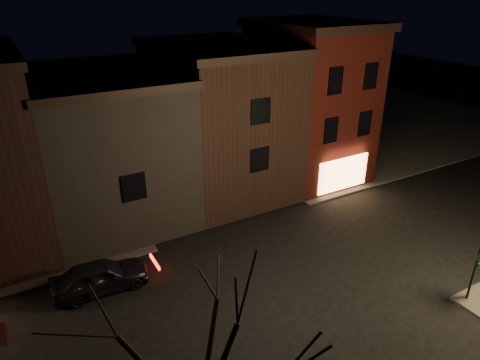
{
  "coord_description": "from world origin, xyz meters",
  "views": [
    {
      "loc": [
        -10.52,
        -13.43,
        12.83
      ],
      "look_at": [
        -0.27,
        4.59,
        3.2
      ],
      "focal_mm": 32.0,
      "sensor_mm": 36.0,
      "label": 1
    }
  ],
  "objects": [
    {
      "name": "bare_tree_left",
      "position": [
        -8.0,
        -7.0,
        5.43
      ],
      "size": [
        5.6,
        5.6,
        7.5
      ],
      "color": "black",
      "rests_on": "sidewalk_near_left"
    },
    {
      "name": "parked_car_a",
      "position": [
        -8.26,
        3.35,
        0.73
      ],
      "size": [
        4.36,
        1.88,
        1.47
      ],
      "primitive_type": "imported",
      "rotation": [
        0.0,
        0.0,
        1.54
      ],
      "color": "black",
      "rests_on": "ground"
    },
    {
      "name": "ground",
      "position": [
        0.0,
        0.0,
        0.0
      ],
      "size": [
        120.0,
        120.0,
        0.0
      ],
      "primitive_type": "plane",
      "color": "black",
      "rests_on": "ground"
    },
    {
      "name": "row_building_b",
      "position": [
        -5.75,
        10.5,
        4.33
      ],
      "size": [
        7.8,
        10.3,
        8.4
      ],
      "color": "black",
      "rests_on": "ground"
    },
    {
      "name": "sidewalk_far_right",
      "position": [
        20.0,
        20.0,
        0.06
      ],
      "size": [
        30.0,
        30.0,
        0.12
      ],
      "primitive_type": "cube",
      "color": "#2D2B28",
      "rests_on": "ground"
    },
    {
      "name": "corner_building",
      "position": [
        8.0,
        9.47,
        5.4
      ],
      "size": [
        6.5,
        8.5,
        10.5
      ],
      "color": "#4B110D",
      "rests_on": "ground"
    },
    {
      "name": "row_building_a",
      "position": [
        1.5,
        10.5,
        4.83
      ],
      "size": [
        7.3,
        10.3,
        9.4
      ],
      "color": "black",
      "rests_on": "ground"
    }
  ]
}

